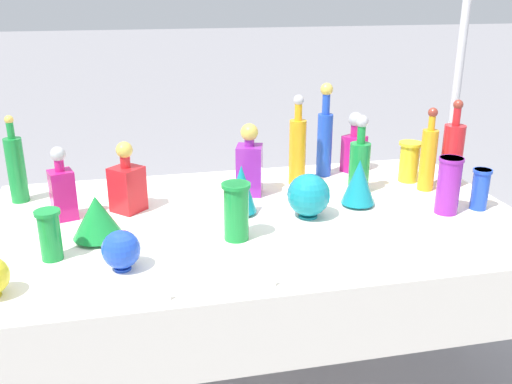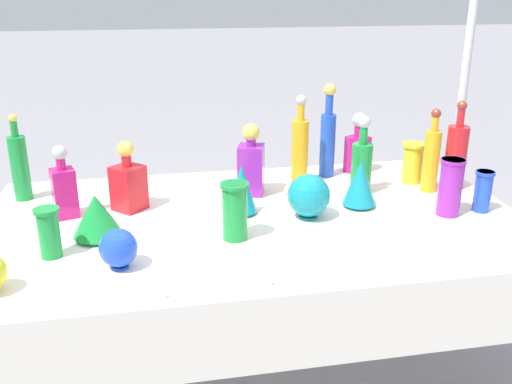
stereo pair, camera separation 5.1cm
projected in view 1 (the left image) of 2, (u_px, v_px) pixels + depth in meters
name	position (u px, v px, depth m)	size (l,w,h in m)	color
ground_plane	(256.00, 382.00, 2.41)	(40.00, 40.00, 0.00)	gray
display_table	(258.00, 232.00, 2.14)	(2.01, 1.16, 0.76)	white
tall_bottle_0	(297.00, 148.00, 2.45)	(0.07, 0.07, 0.39)	orange
tall_bottle_1	(325.00, 137.00, 2.55)	(0.07, 0.07, 0.42)	blue
tall_bottle_2	(16.00, 167.00, 2.26)	(0.07, 0.07, 0.35)	#198C38
tall_bottle_3	(428.00, 157.00, 2.39)	(0.07, 0.07, 0.35)	orange
tall_bottle_4	(359.00, 163.00, 2.36)	(0.09, 0.09, 0.33)	#198C38
tall_bottle_5	(452.00, 153.00, 2.43)	(0.09, 0.09, 0.38)	red
square_decanter_0	(62.00, 189.00, 2.10)	(0.10, 0.10, 0.28)	#C61972
square_decanter_1	(354.00, 146.00, 2.63)	(0.12, 0.12, 0.28)	#C61972
square_decanter_2	(127.00, 184.00, 2.17)	(0.15, 0.15, 0.27)	red
square_decanter_3	(249.00, 164.00, 2.34)	(0.13, 0.13, 0.30)	purple
slender_vase_0	(50.00, 233.00, 1.79)	(0.08, 0.08, 0.17)	#198C38
slender_vase_1	(480.00, 188.00, 2.20)	(0.07, 0.07, 0.16)	blue
slender_vase_2	(449.00, 184.00, 2.15)	(0.09, 0.09, 0.22)	purple
slender_vase_3	(409.00, 160.00, 2.51)	(0.10, 0.10, 0.18)	yellow
slender_vase_4	(236.00, 210.00, 1.93)	(0.10, 0.10, 0.20)	#198C38
fluted_vase_0	(97.00, 217.00, 1.93)	(0.17, 0.17, 0.16)	#198C38
fluted_vase_1	(241.00, 189.00, 2.14)	(0.12, 0.12, 0.19)	teal
fluted_vase_2	(359.00, 182.00, 2.23)	(0.13, 0.13, 0.19)	teal
round_bowl_0	(121.00, 250.00, 1.73)	(0.12, 0.12, 0.13)	blue
round_bowl_2	(309.00, 195.00, 2.12)	(0.16, 0.16, 0.17)	teal
price_tag_left	(267.00, 281.00, 1.65)	(0.05, 0.01, 0.04)	white
price_tag_center	(160.00, 295.00, 1.58)	(0.06, 0.01, 0.03)	white
cardboard_box_behind_left	(119.00, 246.00, 3.22)	(0.46, 0.37, 0.47)	tan
cardboard_box_behind_right	(173.00, 237.00, 3.43)	(0.47, 0.38, 0.38)	tan
canopy_pole	(455.00, 102.00, 2.98)	(0.18, 0.18, 2.53)	silver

